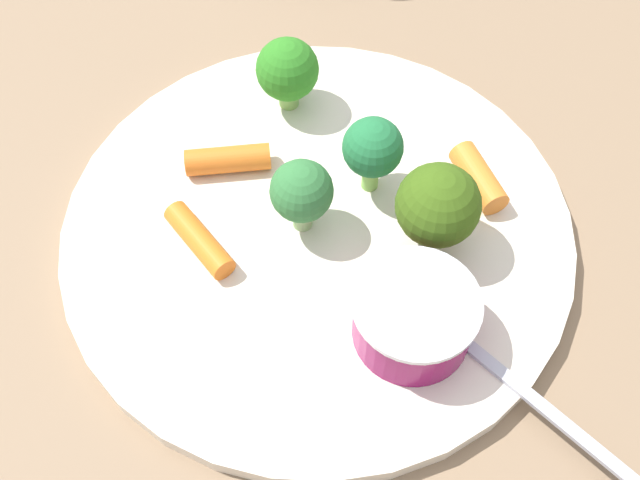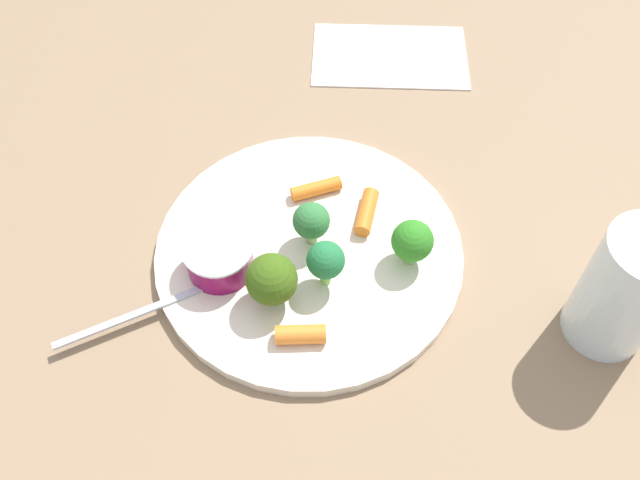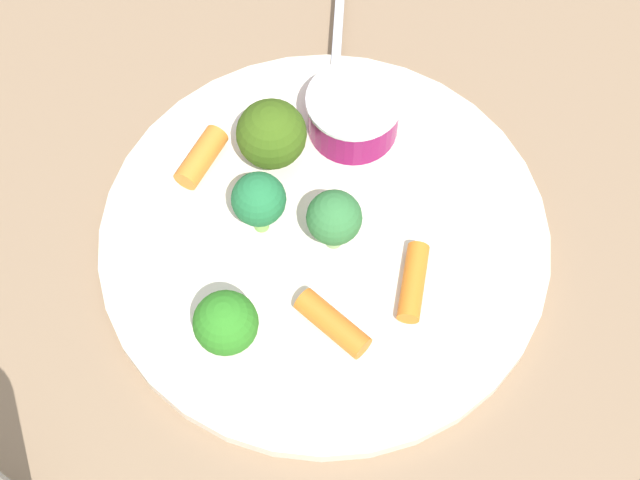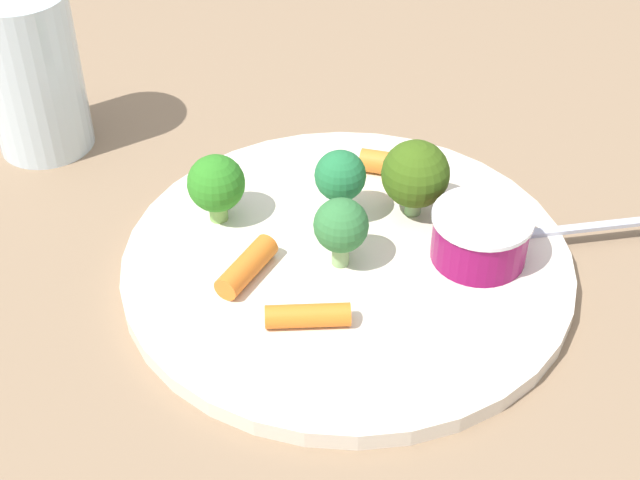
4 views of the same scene
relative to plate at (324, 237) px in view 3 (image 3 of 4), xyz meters
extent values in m
plane|color=#876D52|center=(0.00, 0.00, -0.01)|extent=(2.40, 2.40, 0.00)
cylinder|color=silver|center=(0.00, 0.00, 0.00)|extent=(0.29, 0.29, 0.01)
cylinder|color=#7E0B48|center=(0.07, 0.05, 0.02)|extent=(0.06, 0.06, 0.03)
cylinder|color=silver|center=(0.07, 0.05, 0.04)|extent=(0.06, 0.06, 0.00)
cylinder|color=#87C459|center=(-0.03, 0.03, 0.02)|extent=(0.01, 0.01, 0.02)
sphere|color=#23703D|center=(-0.03, 0.03, 0.04)|extent=(0.03, 0.03, 0.03)
cylinder|color=#7DB26B|center=(0.01, 0.06, 0.01)|extent=(0.01, 0.01, 0.02)
sphere|color=#3A5B15|center=(0.01, 0.06, 0.04)|extent=(0.05, 0.05, 0.05)
cylinder|color=#8CB672|center=(0.00, -0.01, 0.02)|extent=(0.01, 0.01, 0.02)
sphere|color=#32743A|center=(0.00, -0.01, 0.04)|extent=(0.04, 0.04, 0.04)
cylinder|color=#83B75B|center=(-0.09, -0.01, 0.01)|extent=(0.01, 0.01, 0.02)
sphere|color=#2E7D21|center=(-0.09, -0.01, 0.04)|extent=(0.04, 0.04, 0.04)
cylinder|color=orange|center=(-0.04, -0.05, 0.01)|extent=(0.02, 0.05, 0.02)
cylinder|color=orange|center=(0.01, -0.07, 0.01)|extent=(0.05, 0.04, 0.01)
cylinder|color=orange|center=(-0.02, 0.10, 0.01)|extent=(0.05, 0.03, 0.02)
cube|color=#B0B6C6|center=(0.13, 0.12, 0.01)|extent=(0.11, 0.10, 0.00)
cube|color=#B0B6C6|center=(0.07, 0.06, 0.01)|extent=(0.02, 0.02, 0.00)
cube|color=#B0B6C6|center=(0.07, 0.06, 0.01)|extent=(0.02, 0.02, 0.00)
cube|color=#B0B6C6|center=(0.06, 0.06, 0.01)|extent=(0.02, 0.02, 0.00)
cube|color=#B0B6C6|center=(0.06, 0.06, 0.01)|extent=(0.02, 0.02, 0.00)
camera|label=1|loc=(0.24, -0.01, 0.36)|focal=42.01mm
camera|label=2|loc=(-0.12, 0.36, 0.54)|focal=38.26mm
camera|label=3|loc=(-0.20, -0.20, 0.54)|focal=52.55mm
camera|label=4|loc=(0.23, -0.39, 0.40)|focal=51.76mm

